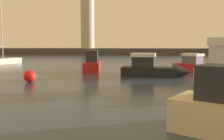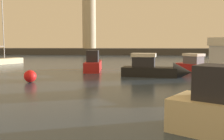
{
  "view_description": "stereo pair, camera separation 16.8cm",
  "coord_description": "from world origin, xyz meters",
  "px_view_note": "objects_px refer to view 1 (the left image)",
  "views": [
    {
      "loc": [
        1.03,
        -1.51,
        3.17
      ],
      "look_at": [
        -0.04,
        18.52,
        1.04
      ],
      "focal_mm": 41.74,
      "sensor_mm": 36.0,
      "label": 1
    },
    {
      "loc": [
        1.19,
        -1.5,
        3.17
      ],
      "look_at": [
        -0.04,
        18.52,
        1.04
      ],
      "focal_mm": 41.74,
      "sensor_mm": 36.0,
      "label": 2
    }
  ],
  "objects_px": {
    "mooring_buoy": "(30,76)",
    "lighthouse": "(87,19)",
    "motorboat_2": "(93,63)",
    "motorboat_3": "(206,67)",
    "motorboat_6": "(158,69)"
  },
  "relations": [
    {
      "from": "lighthouse",
      "to": "motorboat_6",
      "type": "height_order",
      "value": "lighthouse"
    },
    {
      "from": "motorboat_3",
      "to": "mooring_buoy",
      "type": "relative_size",
      "value": 6.48
    },
    {
      "from": "motorboat_3",
      "to": "motorboat_6",
      "type": "xyz_separation_m",
      "value": [
        -5.42,
        -3.24,
        0.09
      ]
    },
    {
      "from": "lighthouse",
      "to": "motorboat_2",
      "type": "xyz_separation_m",
      "value": [
        6.4,
        -39.68,
        -8.5
      ]
    },
    {
      "from": "motorboat_3",
      "to": "lighthouse",
      "type": "bearing_deg",
      "value": 114.01
    },
    {
      "from": "motorboat_3",
      "to": "motorboat_2",
      "type": "bearing_deg",
      "value": 171.14
    },
    {
      "from": "lighthouse",
      "to": "motorboat_3",
      "type": "xyz_separation_m",
      "value": [
        18.52,
        -41.57,
        -8.67
      ]
    },
    {
      "from": "motorboat_6",
      "to": "mooring_buoy",
      "type": "height_order",
      "value": "motorboat_6"
    },
    {
      "from": "mooring_buoy",
      "to": "lighthouse",
      "type": "bearing_deg",
      "value": 92.96
    },
    {
      "from": "motorboat_2",
      "to": "motorboat_6",
      "type": "xyz_separation_m",
      "value": [
        6.7,
        -5.13,
        -0.08
      ]
    },
    {
      "from": "lighthouse",
      "to": "motorboat_3",
      "type": "height_order",
      "value": "lighthouse"
    },
    {
      "from": "lighthouse",
      "to": "motorboat_6",
      "type": "relative_size",
      "value": 2.46
    },
    {
      "from": "motorboat_3",
      "to": "mooring_buoy",
      "type": "bearing_deg",
      "value": -155.2
    },
    {
      "from": "motorboat_2",
      "to": "lighthouse",
      "type": "bearing_deg",
      "value": 99.16
    },
    {
      "from": "lighthouse",
      "to": "mooring_buoy",
      "type": "xyz_separation_m",
      "value": [
        2.53,
        -48.95,
        -8.79
      ]
    }
  ]
}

